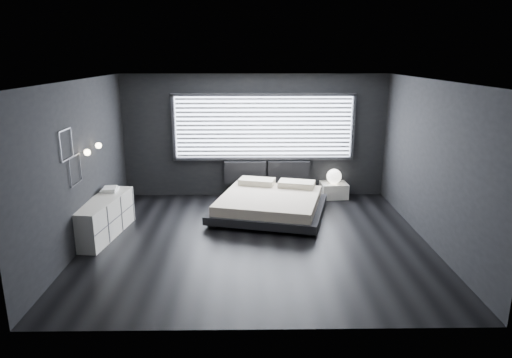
{
  "coord_description": "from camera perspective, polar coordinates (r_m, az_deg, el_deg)",
  "views": [
    {
      "loc": [
        -0.13,
        -7.57,
        3.2
      ],
      "look_at": [
        0.0,
        0.85,
        0.9
      ],
      "focal_mm": 32.0,
      "sensor_mm": 36.0,
      "label": 1
    }
  ],
  "objects": [
    {
      "name": "wall_art_upper",
      "position": [
        7.7,
        -22.63,
        3.99
      ],
      "size": [
        0.01,
        0.48,
        0.48
      ],
      "color": "#47474C",
      "rests_on": "ground"
    },
    {
      "name": "orb_lamp",
      "position": [
        10.57,
        9.72,
        0.33
      ],
      "size": [
        0.34,
        0.34,
        0.34
      ],
      "primitive_type": "sphere",
      "color": "white",
      "rests_on": "nightstand"
    },
    {
      "name": "book_stack",
      "position": [
        9.11,
        -17.82,
        -1.24
      ],
      "size": [
        0.29,
        0.38,
        0.08
      ],
      "color": "white",
      "rests_on": "dresser"
    },
    {
      "name": "dresser",
      "position": [
        8.75,
        -18.5,
        -4.59
      ],
      "size": [
        0.71,
        1.78,
        0.69
      ],
      "color": "white",
      "rests_on": "ground"
    },
    {
      "name": "wall_art_lower",
      "position": [
        8.02,
        -21.65,
        1.06
      ],
      "size": [
        0.01,
        0.48,
        0.48
      ],
      "color": "#47474C",
      "rests_on": "ground"
    },
    {
      "name": "headboard",
      "position": [
        10.55,
        1.37,
        0.84
      ],
      "size": [
        1.96,
        0.16,
        0.52
      ],
      "color": "black",
      "rests_on": "ground"
    },
    {
      "name": "sconce_near",
      "position": [
        8.26,
        -20.37,
        3.14
      ],
      "size": [
        0.18,
        0.11,
        0.11
      ],
      "color": "silver",
      "rests_on": "ground"
    },
    {
      "name": "room",
      "position": [
        7.78,
        0.09,
        1.9
      ],
      "size": [
        6.04,
        6.0,
        2.8
      ],
      "color": "black",
      "rests_on": "ground"
    },
    {
      "name": "window",
      "position": [
        10.39,
        0.95,
        6.48
      ],
      "size": [
        4.14,
        0.09,
        1.52
      ],
      "color": "white",
      "rests_on": "ground"
    },
    {
      "name": "sconce_far",
      "position": [
        8.82,
        -19.11,
        3.97
      ],
      "size": [
        0.18,
        0.11,
        0.11
      ],
      "color": "silver",
      "rests_on": "ground"
    },
    {
      "name": "bed",
      "position": [
        9.36,
        1.73,
        -3.03
      ],
      "size": [
        2.6,
        2.53,
        0.56
      ],
      "color": "black",
      "rests_on": "ground"
    },
    {
      "name": "nightstand",
      "position": [
        10.7,
        9.69,
        -1.39
      ],
      "size": [
        0.63,
        0.53,
        0.34
      ],
      "primitive_type": "cube",
      "rotation": [
        0.0,
        0.0,
        0.07
      ],
      "color": "white",
      "rests_on": "ground"
    }
  ]
}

